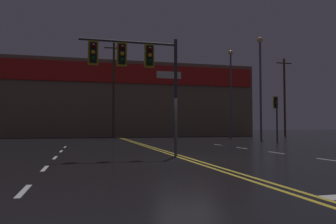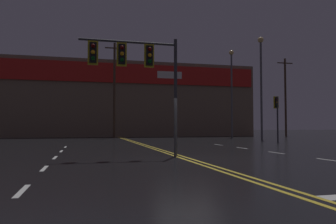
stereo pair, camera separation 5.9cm
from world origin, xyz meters
name	(u,v)px [view 1 (the left image)]	position (x,y,z in m)	size (l,w,h in m)	color
ground_plane	(187,159)	(0.00, 0.00, 0.00)	(200.00, 200.00, 0.00)	black
road_markings	(225,162)	(1.00, -1.44, 0.00)	(15.28, 60.00, 0.01)	gold
traffic_signal_median	(135,63)	(-1.97, 1.06, 3.96)	(4.15, 0.36, 5.08)	#38383D
traffic_signal_corner_northeast	(276,108)	(11.24, 11.24, 2.76)	(0.42, 0.36, 3.76)	#38383D
streetlight_far_right	(231,82)	(12.73, 22.87, 6.51)	(0.56, 0.56, 10.32)	#59595E
streetlight_far_median	(260,74)	(12.40, 15.62, 6.30)	(0.56, 0.56, 9.94)	#59595E
building_backdrop	(115,101)	(0.00, 32.62, 4.76)	(36.27, 10.23, 9.49)	#7A6651
utility_pole_row	(103,87)	(-2.02, 25.07, 5.72)	(46.97, 0.26, 11.88)	#4C3828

